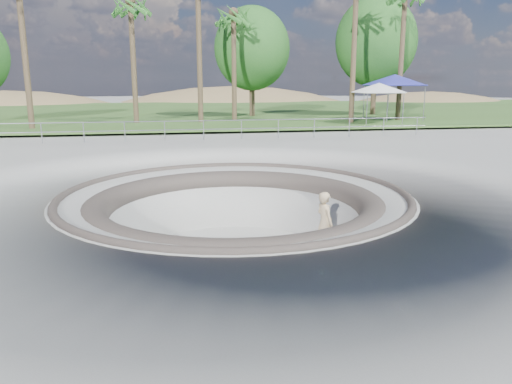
% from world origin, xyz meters
% --- Properties ---
extents(ground, '(180.00, 180.00, 0.00)m').
position_xyz_m(ground, '(0.00, 0.00, 0.00)').
color(ground, '#A1A29C').
rests_on(ground, ground).
extents(skate_bowl, '(14.00, 14.00, 4.10)m').
position_xyz_m(skate_bowl, '(0.00, 0.00, -1.83)').
color(skate_bowl, '#A1A29C').
rests_on(skate_bowl, ground).
extents(grass_strip, '(180.00, 36.00, 0.12)m').
position_xyz_m(grass_strip, '(0.00, 34.00, 0.22)').
color(grass_strip, '#375923').
rests_on(grass_strip, ground).
extents(distant_hills, '(103.20, 45.00, 28.60)m').
position_xyz_m(distant_hills, '(3.78, 57.17, -7.02)').
color(distant_hills, olive).
rests_on(distant_hills, ground).
extents(safety_railing, '(25.00, 0.06, 1.03)m').
position_xyz_m(safety_railing, '(0.00, 12.00, 0.69)').
color(safety_railing, gray).
rests_on(safety_railing, ground).
extents(skateboard, '(0.88, 0.49, 0.09)m').
position_xyz_m(skateboard, '(2.60, -0.53, -1.83)').
color(skateboard, olive).
rests_on(skateboard, ground).
extents(skater, '(0.61, 0.78, 1.90)m').
position_xyz_m(skater, '(2.60, -0.53, -0.86)').
color(skater, tan).
rests_on(skater, skateboard).
extents(canopy_white, '(5.41, 5.41, 2.73)m').
position_xyz_m(canopy_white, '(12.60, 18.82, 2.67)').
color(canopy_white, gray).
rests_on(canopy_white, ground).
extents(canopy_blue, '(6.50, 6.50, 3.33)m').
position_xyz_m(canopy_blue, '(14.71, 20.89, 3.20)').
color(canopy_blue, gray).
rests_on(canopy_blue, ground).
extents(palm_b, '(2.60, 2.60, 8.97)m').
position_xyz_m(palm_b, '(-3.95, 21.85, 7.85)').
color(palm_b, brown).
rests_on(palm_b, ground).
extents(palm_d, '(2.60, 2.60, 8.54)m').
position_xyz_m(palm_d, '(3.15, 23.19, 7.46)').
color(palm_d, brown).
rests_on(palm_d, ground).
extents(bushy_tree_mid, '(6.11, 5.55, 8.81)m').
position_xyz_m(bushy_tree_mid, '(5.14, 26.98, 5.64)').
color(bushy_tree_mid, brown).
rests_on(bushy_tree_mid, ground).
extents(bushy_tree_right, '(6.83, 6.21, 9.85)m').
position_xyz_m(bushy_tree_right, '(15.64, 26.76, 6.29)').
color(bushy_tree_right, brown).
rests_on(bushy_tree_right, ground).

